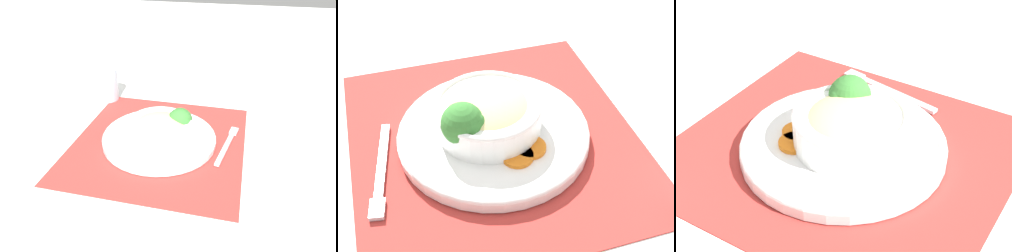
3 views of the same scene
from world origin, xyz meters
TOP-DOWN VIEW (x-y plane):
  - ground_plane at (0.00, 0.00)m, footprint 4.00×4.00m
  - placemat at (0.00, 0.00)m, footprint 0.44×0.47m
  - plate at (0.00, 0.00)m, footprint 0.29×0.29m
  - bowl at (0.01, -0.01)m, footprint 0.16×0.16m
  - broccoli_floret at (0.05, 0.02)m, footprint 0.06×0.06m
  - carrot_slice_near at (-0.02, 0.07)m, footprint 0.05×0.05m
  - carrot_slice_middle at (-0.04, 0.06)m, footprint 0.05×0.05m
  - fork at (0.18, 0.03)m, footprint 0.05×0.18m

SIDE VIEW (x-z plane):
  - ground_plane at x=0.00m, z-range 0.00..0.00m
  - placemat at x=0.00m, z-range 0.00..0.00m
  - fork at x=0.18m, z-range 0.00..0.01m
  - plate at x=0.00m, z-range 0.00..0.03m
  - carrot_slice_near at x=-0.02m, z-range 0.02..0.03m
  - carrot_slice_middle at x=-0.04m, z-range 0.02..0.03m
  - bowl at x=0.01m, z-range 0.02..0.08m
  - broccoli_floret at x=0.05m, z-range 0.02..0.10m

